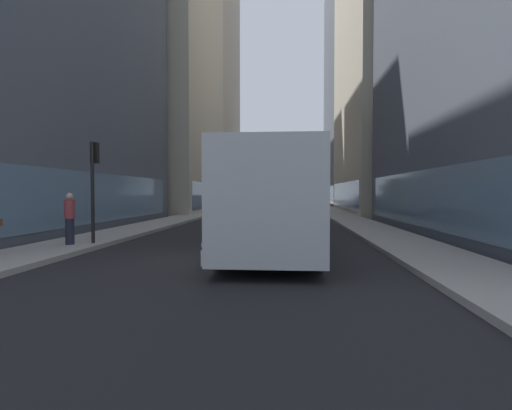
{
  "coord_description": "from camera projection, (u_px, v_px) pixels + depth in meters",
  "views": [
    {
      "loc": [
        1.67,
        -10.72,
        1.84
      ],
      "look_at": [
        0.48,
        3.94,
        1.4
      ],
      "focal_mm": 28.39,
      "sensor_mm": 36.0,
      "label": 1
    }
  ],
  "objects": [
    {
      "name": "ground_plane",
      "position": [
        274.0,
        209.0,
        45.75
      ],
      "size": [
        120.0,
        120.0,
        0.0
      ],
      "primitive_type": "plane",
      "color": "black"
    },
    {
      "name": "sidewalk_left",
      "position": [
        224.0,
        208.0,
        46.2
      ],
      "size": [
        2.4,
        110.0,
        0.15
      ],
      "primitive_type": "cube",
      "color": "gray",
      "rests_on": "ground"
    },
    {
      "name": "sidewalk_right",
      "position": [
        325.0,
        209.0,
        45.28
      ],
      "size": [
        2.4,
        110.0,
        0.15
      ],
      "primitive_type": "cube",
      "color": "gray",
      "rests_on": "ground"
    },
    {
      "name": "building_left_mid",
      "position": [
        150.0,
        40.0,
        39.51
      ],
      "size": [
        11.78,
        16.38,
        33.64
      ],
      "color": "#B2A893",
      "rests_on": "ground"
    },
    {
      "name": "building_left_far",
      "position": [
        195.0,
        87.0,
        58.77
      ],
      "size": [
        10.97,
        17.53,
        34.58
      ],
      "color": "#A0937F",
      "rests_on": "ground"
    },
    {
      "name": "building_right_far",
      "position": [
        362.0,
        88.0,
        56.46
      ],
      "size": [
        8.97,
        20.43,
        33.02
      ],
      "color": "#4C515B",
      "rests_on": "ground"
    },
    {
      "name": "transit_bus",
      "position": [
        275.0,
        195.0,
        13.75
      ],
      "size": [
        2.78,
        11.53,
        3.05
      ],
      "color": "#999EA3",
      "rests_on": "ground"
    },
    {
      "name": "car_white_van",
      "position": [
        245.0,
        203.0,
        41.71
      ],
      "size": [
        1.86,
        4.74,
        1.62
      ],
      "color": "silver",
      "rests_on": "ground"
    },
    {
      "name": "car_grey_wagon",
      "position": [
        250.0,
        202.0,
        46.65
      ],
      "size": [
        1.83,
        4.0,
        1.62
      ],
      "color": "slate",
      "rests_on": "ground"
    },
    {
      "name": "car_blue_hatchback",
      "position": [
        298.0,
        201.0,
        49.49
      ],
      "size": [
        1.89,
        4.03,
        1.62
      ],
      "color": "#4C6BB7",
      "rests_on": "ground"
    },
    {
      "name": "box_truck",
      "position": [
        301.0,
        195.0,
        36.23
      ],
      "size": [
        2.3,
        7.5,
        3.05
      ],
      "color": "silver",
      "rests_on": "ground"
    },
    {
      "name": "dalmatian_dog",
      "position": [
        207.0,
        245.0,
        10.37
      ],
      "size": [
        0.22,
        0.96,
        0.72
      ],
      "color": "white",
      "rests_on": "ground"
    },
    {
      "name": "pedestrian_in_coat",
      "position": [
        70.0,
        218.0,
        13.24
      ],
      "size": [
        0.34,
        0.34,
        1.69
      ],
      "color": "#1E1E2D",
      "rests_on": "sidewalk_left"
    },
    {
      "name": "traffic_light_near",
      "position": [
        94.0,
        175.0,
        13.63
      ],
      "size": [
        0.24,
        0.41,
        3.4
      ],
      "color": "black",
      "rests_on": "sidewalk_left"
    }
  ]
}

